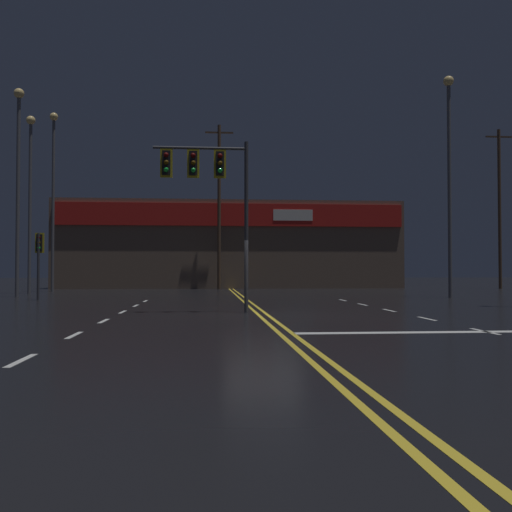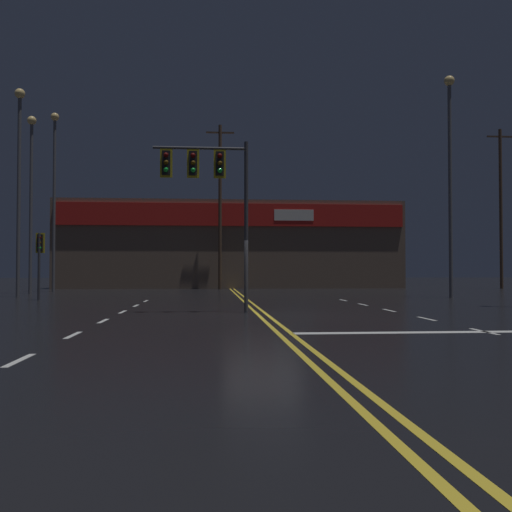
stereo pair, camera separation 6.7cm
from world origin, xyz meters
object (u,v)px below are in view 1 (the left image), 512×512
Objects in this scene: traffic_signal_corner_northwest at (39,251)px; streetlight_far_median at (449,160)px; streetlight_far_left at (18,167)px; streetlight_near_right at (53,181)px; traffic_signal_median at (207,178)px; streetlight_far_right at (30,183)px.

traffic_signal_corner_northwest is 21.92m from streetlight_far_median.
traffic_signal_corner_northwest is 6.26m from streetlight_far_left.
streetlight_near_right reaches higher than traffic_signal_corner_northwest.
traffic_signal_corner_northwest is 12.68m from streetlight_near_right.
streetlight_far_median is at bearing -6.05° from streetlight_far_left.
traffic_signal_median is 16.73m from streetlight_far_median.
streetlight_near_right reaches higher than traffic_signal_median.
streetlight_far_left is (-2.17, 3.46, 4.74)m from traffic_signal_corner_northwest.
streetlight_far_left is (-10.43, 12.56, 2.52)m from traffic_signal_median.
traffic_signal_median is at bearing -50.30° from streetlight_far_left.
streetlight_far_right is at bearing 109.93° from traffic_signal_corner_northwest.
streetlight_far_left is at bearing 129.70° from traffic_signal_median.
traffic_signal_median is 20.60m from streetlight_far_right.
traffic_signal_corner_northwest is at bearing -57.93° from streetlight_far_left.
streetlight_far_median reaches higher than traffic_signal_corner_northwest.
traffic_signal_median is 0.49× the size of streetlight_far_median.
traffic_signal_corner_northwest is 9.71m from streetlight_far_right.
streetlight_near_right is 25.86m from streetlight_far_median.
streetlight_far_median reaches higher than streetlight_far_left.
traffic_signal_corner_northwest is at bearing 132.23° from traffic_signal_median.
streetlight_near_right reaches higher than streetlight_far_left.
traffic_signal_median is at bearing -62.51° from streetlight_near_right.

